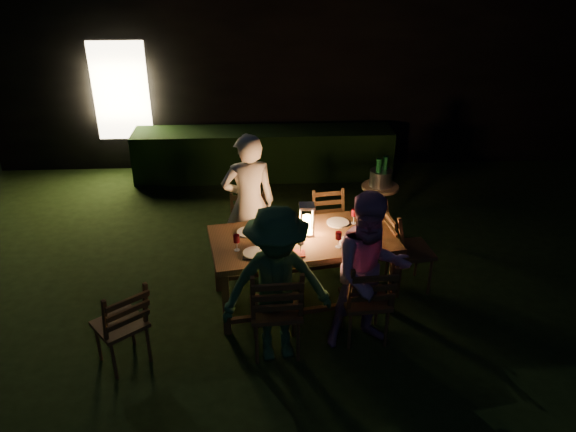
{
  "coord_description": "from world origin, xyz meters",
  "views": [
    {
      "loc": [
        -0.53,
        -4.96,
        3.73
      ],
      "look_at": [
        -0.26,
        0.45,
        0.93
      ],
      "focal_mm": 35.0,
      "sensor_mm": 36.0,
      "label": 1
    }
  ],
  "objects_px": {
    "chair_end": "(407,263)",
    "chair_near_right": "(365,313)",
    "bottle_bucket_b": "(384,173)",
    "bottle_bucket_a": "(378,176)",
    "bottle_table": "(280,228)",
    "person_opp_right": "(370,273)",
    "chair_far_right": "(331,240)",
    "chair_near_left": "(276,324)",
    "chair_spare": "(123,338)",
    "lantern": "(307,221)",
    "ice_bucket": "(381,178)",
    "side_table": "(380,191)",
    "person_house_side": "(249,204)",
    "chair_far_left": "(251,248)",
    "dining_table": "(303,244)",
    "person_opp_left": "(277,286)"
  },
  "relations": [
    {
      "from": "person_house_side",
      "to": "person_opp_left",
      "type": "relative_size",
      "value": 1.07
    },
    {
      "from": "side_table",
      "to": "chair_near_left",
      "type": "bearing_deg",
      "value": -121.21
    },
    {
      "from": "chair_near_right",
      "to": "person_house_side",
      "type": "xyz_separation_m",
      "value": [
        -1.15,
        1.42,
        0.55
      ]
    },
    {
      "from": "chair_far_right",
      "to": "person_opp_right",
      "type": "xyz_separation_m",
      "value": [
        0.17,
        -1.58,
        0.54
      ]
    },
    {
      "from": "person_opp_left",
      "to": "chair_far_right",
      "type": "bearing_deg",
      "value": 57.8
    },
    {
      "from": "lantern",
      "to": "side_table",
      "type": "xyz_separation_m",
      "value": [
        1.11,
        1.53,
        -0.38
      ]
    },
    {
      "from": "bottle_table",
      "to": "person_opp_right",
      "type": "bearing_deg",
      "value": -39.88
    },
    {
      "from": "dining_table",
      "to": "person_house_side",
      "type": "bearing_deg",
      "value": 118.76
    },
    {
      "from": "chair_end",
      "to": "side_table",
      "type": "relative_size",
      "value": 1.6
    },
    {
      "from": "person_opp_left",
      "to": "side_table",
      "type": "bearing_deg",
      "value": 49.82
    },
    {
      "from": "chair_near_left",
      "to": "lantern",
      "type": "relative_size",
      "value": 3.08
    },
    {
      "from": "ice_bucket",
      "to": "bottle_bucket_a",
      "type": "distance_m",
      "value": 0.08
    },
    {
      "from": "dining_table",
      "to": "lantern",
      "type": "distance_m",
      "value": 0.25
    },
    {
      "from": "lantern",
      "to": "chair_spare",
      "type": "bearing_deg",
      "value": -151.38
    },
    {
      "from": "chair_near_left",
      "to": "chair_far_right",
      "type": "distance_m",
      "value": 1.84
    },
    {
      "from": "chair_far_right",
      "to": "side_table",
      "type": "xyz_separation_m",
      "value": [
        0.73,
        0.73,
        0.31
      ]
    },
    {
      "from": "chair_near_right",
      "to": "person_opp_left",
      "type": "xyz_separation_m",
      "value": [
        -0.88,
        -0.2,
        0.49
      ]
    },
    {
      "from": "chair_end",
      "to": "chair_spare",
      "type": "relative_size",
      "value": 1.11
    },
    {
      "from": "chair_end",
      "to": "chair_near_right",
      "type": "bearing_deg",
      "value": -43.53
    },
    {
      "from": "chair_spare",
      "to": "person_house_side",
      "type": "xyz_separation_m",
      "value": [
        1.18,
        1.66,
        0.57
      ]
    },
    {
      "from": "chair_spare",
      "to": "person_house_side",
      "type": "relative_size",
      "value": 0.56
    },
    {
      "from": "dining_table",
      "to": "person_opp_left",
      "type": "bearing_deg",
      "value": -118.76
    },
    {
      "from": "bottle_bucket_b",
      "to": "dining_table",
      "type": "bearing_deg",
      "value": -126.45
    },
    {
      "from": "chair_near_left",
      "to": "bottle_bucket_b",
      "type": "height_order",
      "value": "chair_near_left"
    },
    {
      "from": "dining_table",
      "to": "chair_near_right",
      "type": "bearing_deg",
      "value": -59.83
    },
    {
      "from": "chair_end",
      "to": "bottle_bucket_a",
      "type": "distance_m",
      "value": 1.43
    },
    {
      "from": "chair_end",
      "to": "bottle_bucket_b",
      "type": "relative_size",
      "value": 3.32
    },
    {
      "from": "lantern",
      "to": "bottle_table",
      "type": "height_order",
      "value": "lantern"
    },
    {
      "from": "chair_near_left",
      "to": "chair_spare",
      "type": "distance_m",
      "value": 1.45
    },
    {
      "from": "side_table",
      "to": "chair_near_right",
      "type": "bearing_deg",
      "value": -104.3
    },
    {
      "from": "chair_far_left",
      "to": "bottle_bucket_b",
      "type": "bearing_deg",
      "value": -158.7
    },
    {
      "from": "person_opp_right",
      "to": "bottle_bucket_a",
      "type": "xyz_separation_m",
      "value": [
        0.52,
        2.28,
        0.01
      ]
    },
    {
      "from": "chair_far_right",
      "to": "person_opp_right",
      "type": "relative_size",
      "value": 0.55
    },
    {
      "from": "chair_near_left",
      "to": "bottle_table",
      "type": "bearing_deg",
      "value": 82.19
    },
    {
      "from": "chair_end",
      "to": "chair_spare",
      "type": "height_order",
      "value": "chair_end"
    },
    {
      "from": "chair_near_right",
      "to": "chair_spare",
      "type": "xyz_separation_m",
      "value": [
        -2.33,
        -0.24,
        -0.01
      ]
    },
    {
      "from": "chair_end",
      "to": "bottle_bucket_a",
      "type": "bearing_deg",
      "value": 176.93
    },
    {
      "from": "chair_spare",
      "to": "chair_near_right",
      "type": "bearing_deg",
      "value": -32.48
    },
    {
      "from": "chair_end",
      "to": "person_opp_right",
      "type": "height_order",
      "value": "person_opp_right"
    },
    {
      "from": "chair_near_left",
      "to": "lantern",
      "type": "bearing_deg",
      "value": 65.46
    },
    {
      "from": "lantern",
      "to": "side_table",
      "type": "height_order",
      "value": "lantern"
    },
    {
      "from": "chair_end",
      "to": "bottle_bucket_b",
      "type": "bearing_deg",
      "value": 172.62
    },
    {
      "from": "chair_far_left",
      "to": "chair_end",
      "type": "relative_size",
      "value": 0.91
    },
    {
      "from": "chair_near_left",
      "to": "bottle_bucket_b",
      "type": "bearing_deg",
      "value": 55.62
    },
    {
      "from": "person_opp_right",
      "to": "chair_far_left",
      "type": "bearing_deg",
      "value": 119.48
    },
    {
      "from": "chair_far_left",
      "to": "side_table",
      "type": "relative_size",
      "value": 1.45
    },
    {
      "from": "ice_bucket",
      "to": "chair_near_right",
      "type": "bearing_deg",
      "value": -104.3
    },
    {
      "from": "dining_table",
      "to": "chair_near_left",
      "type": "height_order",
      "value": "chair_near_left"
    },
    {
      "from": "chair_near_left",
      "to": "chair_end",
      "type": "xyz_separation_m",
      "value": [
        1.53,
        1.04,
        -0.0
      ]
    },
    {
      "from": "side_table",
      "to": "bottle_bucket_a",
      "type": "distance_m",
      "value": 0.25
    }
  ]
}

